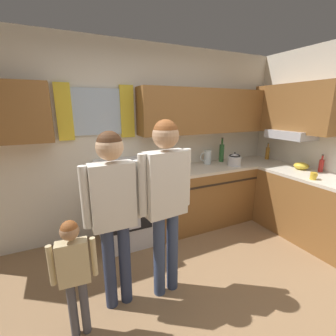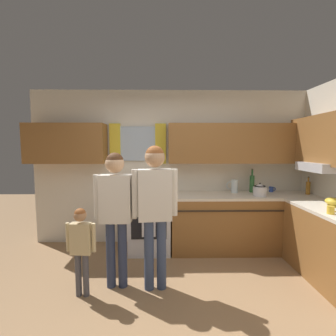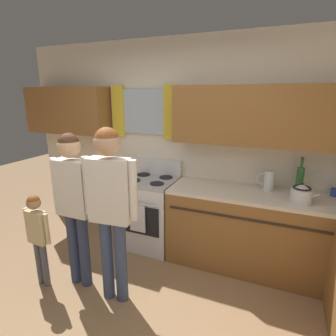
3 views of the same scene
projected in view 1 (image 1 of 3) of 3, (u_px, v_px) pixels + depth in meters
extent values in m
plane|color=#93704C|center=(211.00, 323.00, 1.92)|extent=(12.00, 12.00, 0.00)
cube|color=silver|center=(137.00, 141.00, 3.25)|extent=(4.60, 0.10, 2.60)
cube|color=silver|center=(97.00, 112.00, 2.87)|extent=(0.58, 0.03, 0.57)
cube|color=yellow|center=(64.00, 112.00, 2.70)|extent=(0.18, 0.04, 0.67)
cube|color=yellow|center=(127.00, 112.00, 3.02)|extent=(0.18, 0.04, 0.67)
cube|color=brown|center=(213.00, 111.00, 3.43)|extent=(2.32, 0.32, 0.64)
cube|color=brown|center=(294.00, 109.00, 3.31)|extent=(0.32, 1.21, 0.69)
cube|color=#B7B7BC|center=(290.00, 135.00, 3.35)|extent=(0.40, 0.60, 0.12)
cube|color=brown|center=(216.00, 194.00, 3.64)|extent=(2.27, 0.62, 0.86)
cube|color=beige|center=(217.00, 167.00, 3.52)|extent=(2.27, 0.62, 0.04)
cube|color=brown|center=(306.00, 207.00, 3.15)|extent=(0.62, 1.27, 0.86)
cube|color=beige|center=(311.00, 176.00, 3.04)|extent=(0.62, 1.27, 0.04)
cube|color=#2D2319|center=(230.00, 182.00, 3.29)|extent=(2.15, 0.01, 0.02)
cube|color=silver|center=(125.00, 211.00, 3.03)|extent=(0.64, 0.62, 0.86)
cube|color=black|center=(132.00, 218.00, 2.74)|extent=(0.52, 0.01, 0.36)
cylinder|color=#ADADB2|center=(131.00, 202.00, 2.66)|extent=(0.52, 0.02, 0.02)
cube|color=#ADADB2|center=(123.00, 179.00, 2.91)|extent=(0.64, 0.62, 0.04)
cube|color=silver|center=(118.00, 165.00, 3.12)|extent=(0.64, 0.08, 0.20)
cylinder|color=black|center=(113.00, 182.00, 2.72)|extent=(0.17, 0.17, 0.01)
cylinder|color=black|center=(139.00, 178.00, 2.85)|extent=(0.17, 0.17, 0.01)
cylinder|color=black|center=(108.00, 176.00, 2.96)|extent=(0.17, 0.17, 0.01)
cylinder|color=black|center=(132.00, 173.00, 3.09)|extent=(0.17, 0.17, 0.01)
cube|color=silver|center=(132.00, 216.00, 2.70)|extent=(0.20, 0.02, 0.34)
cylinder|color=#B27223|center=(267.00, 153.00, 3.93)|extent=(0.06, 0.06, 0.20)
cylinder|color=#B27223|center=(268.00, 146.00, 3.89)|extent=(0.02, 0.02, 0.07)
cylinder|color=#3F382D|center=(268.00, 143.00, 3.88)|extent=(0.03, 0.03, 0.02)
cylinder|color=#2D6633|center=(222.00, 153.00, 3.74)|extent=(0.08, 0.08, 0.28)
cylinder|color=#2D6633|center=(222.00, 142.00, 3.69)|extent=(0.03, 0.03, 0.10)
cylinder|color=#3F382D|center=(222.00, 138.00, 3.68)|extent=(0.03, 0.03, 0.02)
cylinder|color=red|center=(321.00, 166.00, 3.15)|extent=(0.06, 0.06, 0.17)
cylinder|color=red|center=(322.00, 158.00, 3.12)|extent=(0.02, 0.02, 0.06)
cylinder|color=#3F382D|center=(323.00, 155.00, 3.11)|extent=(0.03, 0.03, 0.02)
cylinder|color=gold|center=(313.00, 176.00, 2.82)|extent=(0.08, 0.08, 0.09)
torus|color=gold|center=(316.00, 175.00, 2.84)|extent=(0.06, 0.01, 0.06)
cylinder|color=#2D479E|center=(236.00, 157.00, 3.93)|extent=(0.07, 0.07, 0.08)
torus|color=#2D479E|center=(238.00, 156.00, 3.95)|extent=(0.06, 0.01, 0.06)
cylinder|color=silver|center=(234.00, 161.00, 3.49)|extent=(0.20, 0.20, 0.14)
cone|color=silver|center=(235.00, 155.00, 3.47)|extent=(0.18, 0.18, 0.05)
sphere|color=black|center=(235.00, 153.00, 3.46)|extent=(0.02, 0.02, 0.02)
cone|color=silver|center=(241.00, 159.00, 3.54)|extent=(0.09, 0.04, 0.07)
torus|color=black|center=(235.00, 156.00, 3.47)|extent=(0.17, 0.17, 0.02)
cylinder|color=silver|center=(208.00, 157.00, 3.59)|extent=(0.11, 0.11, 0.22)
torus|color=silver|center=(204.00, 157.00, 3.56)|extent=(0.14, 0.02, 0.14)
cylinder|color=gold|center=(301.00, 168.00, 3.30)|extent=(0.11, 0.11, 0.03)
ellipsoid|color=gold|center=(301.00, 166.00, 3.29)|extent=(0.20, 0.20, 0.10)
cylinder|color=#2D3856|center=(125.00, 264.00, 2.07)|extent=(0.11, 0.11, 0.78)
cylinder|color=#2D3856|center=(110.00, 268.00, 2.01)|extent=(0.11, 0.11, 0.78)
cube|color=white|center=(113.00, 196.00, 1.87)|extent=(0.36, 0.15, 0.56)
cylinder|color=white|center=(138.00, 190.00, 1.95)|extent=(0.07, 0.07, 0.51)
cylinder|color=white|center=(85.00, 198.00, 1.77)|extent=(0.07, 0.07, 0.51)
sphere|color=#DBAD84|center=(110.00, 147.00, 1.76)|extent=(0.22, 0.22, 0.22)
sphere|color=#4C2D19|center=(109.00, 144.00, 1.76)|extent=(0.20, 0.20, 0.20)
cylinder|color=#38476B|center=(172.00, 251.00, 2.22)|extent=(0.11, 0.11, 0.82)
cylinder|color=#38476B|center=(159.00, 256.00, 2.14)|extent=(0.11, 0.11, 0.82)
cube|color=white|center=(166.00, 184.00, 2.00)|extent=(0.39, 0.20, 0.58)
cylinder|color=white|center=(186.00, 177.00, 2.11)|extent=(0.07, 0.07, 0.54)
cylinder|color=white|center=(142.00, 186.00, 1.88)|extent=(0.07, 0.07, 0.54)
sphere|color=tan|center=(166.00, 135.00, 1.89)|extent=(0.23, 0.23, 0.23)
sphere|color=brown|center=(166.00, 132.00, 1.88)|extent=(0.21, 0.21, 0.21)
cylinder|color=#4C4C56|center=(85.00, 307.00, 1.80)|extent=(0.07, 0.07, 0.49)
cylinder|color=#4C4C56|center=(73.00, 310.00, 1.77)|extent=(0.07, 0.07, 0.49)
cube|color=#D1BC8C|center=(73.00, 263.00, 1.68)|extent=(0.23, 0.11, 0.34)
cylinder|color=#D1BC8C|center=(94.00, 257.00, 1.72)|extent=(0.04, 0.04, 0.32)
cylinder|color=#D1BC8C|center=(51.00, 266.00, 1.62)|extent=(0.04, 0.04, 0.32)
sphere|color=#A87A56|center=(69.00, 231.00, 1.61)|extent=(0.13, 0.13, 0.13)
sphere|color=brown|center=(69.00, 229.00, 1.61)|extent=(0.12, 0.12, 0.12)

